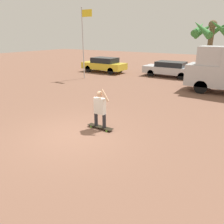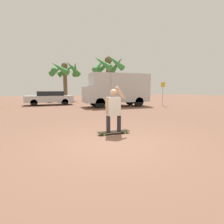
{
  "view_description": "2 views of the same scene",
  "coord_description": "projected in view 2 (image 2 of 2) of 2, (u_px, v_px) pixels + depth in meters",
  "views": [
    {
      "loc": [
        5.35,
        -5.48,
        3.59
      ],
      "look_at": [
        0.76,
        1.56,
        0.62
      ],
      "focal_mm": 35.0,
      "sensor_mm": 36.0,
      "label": 1
    },
    {
      "loc": [
        -1.73,
        -4.46,
        1.56
      ],
      "look_at": [
        0.74,
        1.79,
        0.68
      ],
      "focal_mm": 28.0,
      "sensor_mm": 36.0,
      "label": 2
    }
  ],
  "objects": [
    {
      "name": "street_sign",
      "position": [
        163.0,
        91.0,
        16.33
      ],
      "size": [
        0.44,
        0.06,
        2.2
      ],
      "color": "#B7B7BC",
      "rests_on": "ground_plane"
    },
    {
      "name": "parked_car_silver",
      "position": [
        50.0,
        98.0,
        17.37
      ],
      "size": [
        4.5,
        1.95,
        1.36
      ],
      "color": "black",
      "rests_on": "ground_plane"
    },
    {
      "name": "ground_plane",
      "position": [
        111.0,
        144.0,
        4.95
      ],
      "size": [
        80.0,
        80.0,
        0.0
      ],
      "primitive_type": "plane",
      "color": "brown"
    },
    {
      "name": "palm_tree_center_background",
      "position": [
        64.0,
        70.0,
        22.72
      ],
      "size": [
        4.2,
        4.28,
        5.18
      ],
      "color": "brown",
      "rests_on": "ground_plane"
    },
    {
      "name": "palm_tree_near_van",
      "position": [
        108.0,
        67.0,
        19.39
      ],
      "size": [
        3.65,
        3.75,
        5.28
      ],
      "color": "brown",
      "rests_on": "ground_plane"
    },
    {
      "name": "skateboard",
      "position": [
        114.0,
        132.0,
        6.11
      ],
      "size": [
        1.13,
        0.26,
        0.09
      ],
      "color": "black",
      "rests_on": "ground_plane"
    },
    {
      "name": "camper_van",
      "position": [
        118.0,
        89.0,
        15.75
      ],
      "size": [
        5.89,
        2.01,
        2.93
      ],
      "color": "black",
      "rests_on": "ground_plane"
    },
    {
      "name": "person_skateboarder",
      "position": [
        114.0,
        108.0,
        6.0
      ],
      "size": [
        0.74,
        0.24,
        1.58
      ],
      "color": "#28282D",
      "rests_on": "skateboard"
    }
  ]
}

